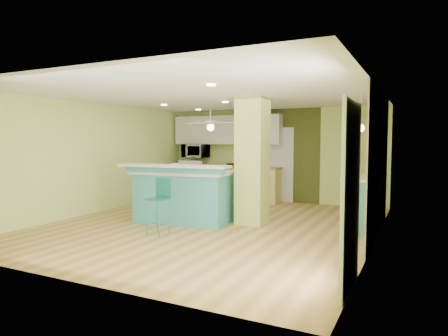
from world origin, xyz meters
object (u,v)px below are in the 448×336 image
(bar_stool, at_px, (160,197))
(canister, at_px, (175,167))
(fruit_bowl, at_px, (232,165))
(side_counter, at_px, (364,202))
(peninsula, at_px, (183,195))

(bar_stool, distance_m, canister, 1.42)
(bar_stool, relative_size, fruit_bowl, 2.93)
(side_counter, bearing_deg, fruit_bowl, 150.74)
(side_counter, bearing_deg, peninsula, -162.76)
(peninsula, height_order, bar_stool, peninsula)
(peninsula, bearing_deg, canister, 143.55)
(fruit_bowl, distance_m, canister, 2.97)
(side_counter, distance_m, canister, 3.82)
(fruit_bowl, bearing_deg, bar_stool, -82.26)
(bar_stool, xyz_separation_m, side_counter, (3.17, 2.12, -0.17))
(fruit_bowl, bearing_deg, side_counter, -29.26)
(side_counter, bearing_deg, bar_stool, -146.24)
(peninsula, bearing_deg, fruit_bowl, 90.30)
(bar_stool, height_order, fruit_bowl, fruit_bowl)
(canister, bearing_deg, fruit_bowl, 91.36)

